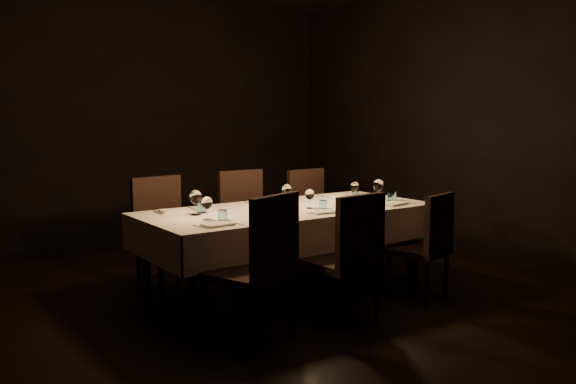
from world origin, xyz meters
TOP-DOWN VIEW (x-y plane):
  - room at (0.00, 0.00)m, footprint 5.01×6.01m
  - dining_table at (0.00, 0.00)m, footprint 2.52×1.12m
  - chair_near_left at (-0.81, -0.81)m, footprint 0.64×0.64m
  - place_setting_near_left at (-0.83, -0.22)m, footprint 0.33×0.40m
  - chair_near_center at (-0.05, -0.85)m, footprint 0.51×0.51m
  - place_setting_near_center at (0.15, -0.22)m, footprint 0.31×0.39m
  - chair_near_right at (0.89, -0.77)m, footprint 0.53×0.53m
  - place_setting_near_right at (0.94, -0.22)m, footprint 0.38×0.42m
  - chair_far_left at (-0.79, 0.79)m, footprint 0.53×0.53m
  - place_setting_far_left at (-0.80, 0.22)m, footprint 0.37×0.42m
  - chair_far_center at (0.11, 0.85)m, footprint 0.49×0.49m
  - place_setting_far_center at (0.08, 0.22)m, footprint 0.35×0.41m
  - chair_far_right at (0.91, 0.84)m, footprint 0.49×0.49m
  - place_setting_far_right at (0.86, 0.22)m, footprint 0.29×0.39m

SIDE VIEW (x-z plane):
  - chair_near_right at x=0.89m, z-range 0.05..0.95m
  - chair_far_right at x=0.91m, z-range 0.05..1.02m
  - chair_near_center at x=-0.05m, z-range 0.05..1.03m
  - chair_far_left at x=-0.79m, z-range 0.05..1.05m
  - chair_far_center at x=0.11m, z-range 0.05..1.05m
  - chair_near_left at x=-0.81m, z-range 0.05..1.08m
  - dining_table at x=0.00m, z-range 0.31..1.07m
  - place_setting_far_right at x=0.86m, z-range 0.74..0.91m
  - place_setting_near_center at x=0.15m, z-range 0.74..0.91m
  - place_setting_near_left at x=-0.83m, z-range 0.74..0.92m
  - place_setting_far_center at x=0.08m, z-range 0.74..0.93m
  - place_setting_near_right at x=0.94m, z-range 0.74..0.94m
  - place_setting_far_left at x=-0.80m, z-range 0.74..0.94m
  - room at x=0.00m, z-range -0.01..3.01m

